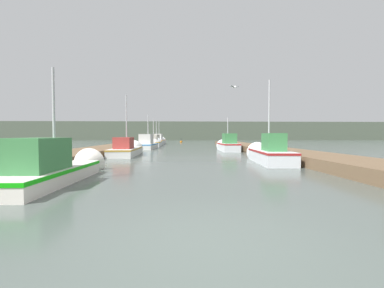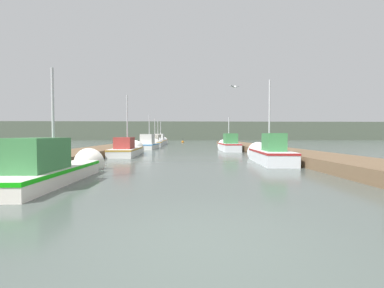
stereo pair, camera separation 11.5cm
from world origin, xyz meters
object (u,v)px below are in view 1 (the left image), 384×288
fishing_boat_4 (149,144)px  fishing_boat_0 (56,167)px  fishing_boat_6 (157,142)px  seagull_lead (235,87)px  fishing_boat_2 (128,149)px  fishing_boat_7 (159,141)px  mooring_piling_0 (20,162)px  fishing_boat_5 (154,143)px  channel_buoy (181,142)px  fishing_boat_3 (227,145)px  fishing_boat_1 (268,153)px

fishing_boat_4 → fishing_boat_0: bearing=-87.6°
fishing_boat_6 → seagull_lead: (6.20, -23.86, 3.46)m
fishing_boat_4 → fishing_boat_2: bearing=-88.8°
fishing_boat_0 → seagull_lead: (6.65, 5.22, 3.49)m
fishing_boat_2 → fishing_boat_4: 8.95m
fishing_boat_7 → mooring_piling_0: 33.43m
fishing_boat_2 → fishing_boat_7: 22.48m
fishing_boat_6 → fishing_boat_7: size_ratio=1.14×
mooring_piling_0 → seagull_lead: bearing=37.0°
fishing_boat_5 → channel_buoy: (3.50, 15.88, -0.30)m
fishing_boat_3 → channel_buoy: fishing_boat_3 is taller
fishing_boat_6 → channel_buoy: fishing_boat_6 is taller
fishing_boat_2 → fishing_boat_6: bearing=88.0°
fishing_boat_5 → fishing_boat_0: bearing=-90.9°
fishing_boat_4 → fishing_boat_6: 9.64m
channel_buoy → seagull_lead: seagull_lead is taller
mooring_piling_0 → fishing_boat_2: bearing=85.4°
fishing_boat_1 → fishing_boat_6: 25.17m
mooring_piling_0 → channel_buoy: 40.87m
fishing_boat_1 → mooring_piling_0: fishing_boat_1 is taller
fishing_boat_0 → fishing_boat_1: bearing=32.8°
fishing_boat_2 → fishing_boat_3: size_ratio=1.22×
fishing_boat_1 → mooring_piling_0: 10.87m
fishing_boat_0 → seagull_lead: seagull_lead is taller
fishing_boat_4 → mooring_piling_0: size_ratio=4.70×
fishing_boat_2 → fishing_boat_1: bearing=-32.9°
fishing_boat_3 → mooring_piling_0: 17.68m
fishing_boat_0 → fishing_boat_5: (0.49, 24.26, 0.02)m
fishing_boat_1 → channel_buoy: bearing=101.6°
fishing_boat_0 → seagull_lead: 9.15m
fishing_boat_7 → mooring_piling_0: (-1.32, -33.40, 0.11)m
fishing_boat_1 → seagull_lead: bearing=-175.9°
fishing_boat_2 → fishing_boat_7: bearing=88.1°
fishing_boat_5 → fishing_boat_3: bearing=-51.0°
fishing_boat_1 → fishing_boat_2: fishing_boat_1 is taller
fishing_boat_0 → fishing_boat_4: 19.44m
fishing_boat_0 → fishing_boat_6: fishing_boat_0 is taller
fishing_boat_3 → fishing_boat_6: 16.15m
mooring_piling_0 → channel_buoy: (4.83, 40.58, -0.51)m
fishing_boat_0 → fishing_boat_3: size_ratio=1.12×
fishing_boat_0 → mooring_piling_0: bearing=-151.7°
fishing_boat_6 → seagull_lead: size_ratio=11.05×
fishing_boat_2 → channel_buoy: bearing=81.7°
fishing_boat_3 → fishing_boat_7: fishing_boat_7 is taller
fishing_boat_0 → fishing_boat_7: size_ratio=1.05×
fishing_boat_5 → fishing_boat_6: 4.82m
fishing_boat_1 → fishing_boat_5: (-7.96, 19.05, -0.03)m
fishing_boat_0 → seagull_lead: size_ratio=10.13×
fishing_boat_3 → channel_buoy: (-4.08, 25.31, -0.38)m
fishing_boat_3 → mooring_piling_0: size_ratio=3.83×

